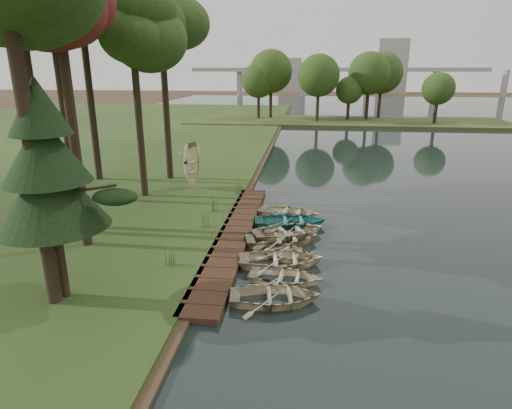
# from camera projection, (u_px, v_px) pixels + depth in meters

# --- Properties ---
(ground) EXTENTS (300.00, 300.00, 0.00)m
(ground) POSITION_uv_depth(u_px,v_px,m) (266.00, 239.00, 21.82)
(ground) COLOR #3D2F1D
(boardwalk) EXTENTS (1.60, 16.00, 0.30)m
(boardwalk) POSITION_uv_depth(u_px,v_px,m) (235.00, 235.00, 21.95)
(boardwalk) COLOR #382215
(boardwalk) RESTS_ON ground
(peninsula) EXTENTS (50.00, 14.00, 0.45)m
(peninsula) POSITION_uv_depth(u_px,v_px,m) (346.00, 122.00, 68.16)
(peninsula) COLOR #39461F
(peninsula) RESTS_ON ground
(far_trees) EXTENTS (45.60, 5.60, 8.80)m
(far_trees) POSITION_uv_depth(u_px,v_px,m) (327.00, 81.00, 66.65)
(far_trees) COLOR black
(far_trees) RESTS_ON peninsula
(bridge) EXTENTS (95.90, 4.00, 8.60)m
(bridge) POSITION_uv_depth(u_px,v_px,m) (343.00, 73.00, 131.83)
(bridge) COLOR #A5A5A0
(bridge) RESTS_ON ground
(building_a) EXTENTS (10.00, 8.00, 18.00)m
(building_a) POSITION_uv_depth(u_px,v_px,m) (391.00, 67.00, 148.18)
(building_a) COLOR #A5A5A0
(building_a) RESTS_ON ground
(building_b) EXTENTS (8.00, 8.00, 12.00)m
(building_b) POSITION_uv_depth(u_px,v_px,m) (290.00, 75.00, 157.76)
(building_b) COLOR #A5A5A0
(building_b) RESTS_ON ground
(rowboat_0) EXTENTS (3.68, 2.84, 0.70)m
(rowboat_0) POSITION_uv_depth(u_px,v_px,m) (275.00, 294.00, 15.66)
(rowboat_0) COLOR #C5B88E
(rowboat_0) RESTS_ON water
(rowboat_1) EXTENTS (3.20, 2.43, 0.62)m
(rowboat_1) POSITION_uv_depth(u_px,v_px,m) (285.00, 275.00, 17.19)
(rowboat_1) COLOR #C5B88E
(rowboat_1) RESTS_ON water
(rowboat_2) EXTENTS (4.05, 3.16, 0.77)m
(rowboat_2) POSITION_uv_depth(u_px,v_px,m) (281.00, 258.00, 18.63)
(rowboat_2) COLOR #C5B88E
(rowboat_2) RESTS_ON water
(rowboat_3) EXTENTS (3.79, 3.31, 0.66)m
(rowboat_3) POSITION_uv_depth(u_px,v_px,m) (287.00, 251.00, 19.42)
(rowboat_3) COLOR #C5B88E
(rowboat_3) RESTS_ON water
(rowboat_4) EXTENTS (4.21, 3.50, 0.75)m
(rowboat_4) POSITION_uv_depth(u_px,v_px,m) (282.00, 237.00, 20.94)
(rowboat_4) COLOR #C5B88E
(rowboat_4) RESTS_ON water
(rowboat_5) EXTENTS (4.60, 4.07, 0.79)m
(rowboat_5) POSITION_uv_depth(u_px,v_px,m) (289.00, 230.00, 21.82)
(rowboat_5) COLOR #C5B88E
(rowboat_5) RESTS_ON water
(rowboat_6) EXTENTS (4.32, 3.38, 0.82)m
(rowboat_6) POSITION_uv_depth(u_px,v_px,m) (290.00, 220.00, 23.23)
(rowboat_6) COLOR #2C7B78
(rowboat_6) RESTS_ON water
(rowboat_7) EXTENTS (3.98, 3.15, 0.74)m
(rowboat_7) POSITION_uv_depth(u_px,v_px,m) (288.00, 211.00, 24.78)
(rowboat_7) COLOR #C5B88E
(rowboat_7) RESTS_ON water
(stored_rowboat) EXTENTS (3.80, 3.26, 0.66)m
(stored_rowboat) POSITION_uv_depth(u_px,v_px,m) (193.00, 183.00, 29.99)
(stored_rowboat) COLOR #C5B88E
(stored_rowboat) RESTS_ON bank
(tree_2) EXTENTS (4.42, 4.42, 12.21)m
(tree_2) POSITION_uv_depth(u_px,v_px,m) (58.00, 12.00, 17.33)
(tree_2) COLOR black
(tree_2) RESTS_ON bank
(tree_3) EXTENTS (5.61, 5.61, 14.18)m
(tree_3) POSITION_uv_depth(u_px,v_px,m) (49.00, 0.00, 24.02)
(tree_3) COLOR black
(tree_3) RESTS_ON bank
(tree_4) EXTENTS (4.50, 4.50, 12.13)m
(tree_4) POSITION_uv_depth(u_px,v_px,m) (132.00, 31.00, 25.24)
(tree_4) COLOR black
(tree_4) RESTS_ON bank
(tree_5) EXTENTS (4.86, 4.86, 14.49)m
(tree_5) POSITION_uv_depth(u_px,v_px,m) (79.00, 2.00, 28.78)
(tree_5) COLOR black
(tree_5) RESTS_ON bank
(tree_6) EXTENTS (4.84, 4.84, 13.60)m
(tree_6) POSITION_uv_depth(u_px,v_px,m) (160.00, 17.00, 29.32)
(tree_6) COLOR black
(tree_6) RESTS_ON bank
(pine_tree) EXTENTS (3.80, 3.80, 7.82)m
(pine_tree) POSITION_uv_depth(u_px,v_px,m) (47.00, 169.00, 14.35)
(pine_tree) COLOR black
(pine_tree) RESTS_ON bank
(reeds_0) EXTENTS (0.60, 0.60, 0.93)m
(reeds_0) POSITION_uv_depth(u_px,v_px,m) (170.00, 256.00, 18.01)
(reeds_0) COLOR #3F661E
(reeds_0) RESTS_ON bank
(reeds_1) EXTENTS (0.60, 0.60, 0.88)m
(reeds_1) POSITION_uv_depth(u_px,v_px,m) (206.00, 220.00, 22.40)
(reeds_1) COLOR #3F661E
(reeds_1) RESTS_ON bank
(reeds_2) EXTENTS (0.60, 0.60, 1.05)m
(reeds_2) POSITION_uv_depth(u_px,v_px,m) (213.00, 203.00, 24.86)
(reeds_2) COLOR #3F661E
(reeds_2) RESTS_ON bank
(reeds_3) EXTENTS (0.60, 0.60, 1.01)m
(reeds_3) POSITION_uv_depth(u_px,v_px,m) (237.00, 187.00, 28.35)
(reeds_3) COLOR #3F661E
(reeds_3) RESTS_ON bank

